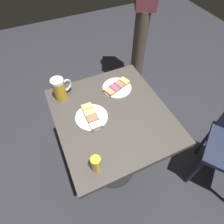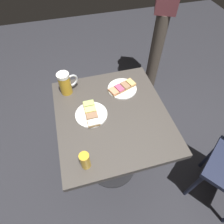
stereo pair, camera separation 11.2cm
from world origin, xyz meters
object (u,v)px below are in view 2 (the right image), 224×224
Objects in this scene: plate_near at (91,114)px; plate_far at (122,88)px; beer_mug at (66,83)px; beer_glass_small at (85,161)px.

plate_far is at bearing 123.38° from plate_near.
beer_glass_small is (0.54, 0.03, -0.02)m from beer_mug.
plate_near is 0.32m from beer_glass_small.
beer_mug is at bearing -101.62° from plate_far.
beer_glass_small is (0.30, -0.09, 0.04)m from plate_near.
plate_near is at bearing 25.94° from beer_mug.
beer_glass_small is at bearing -15.87° from plate_near.
beer_glass_small is at bearing -35.46° from plate_far.
plate_far is 1.83× the size of beer_glass_small.
plate_far is 1.29× the size of beer_mug.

